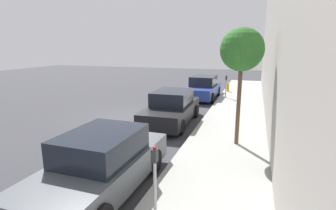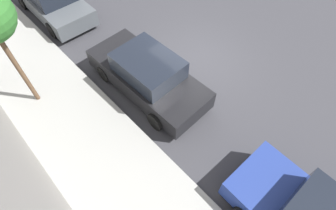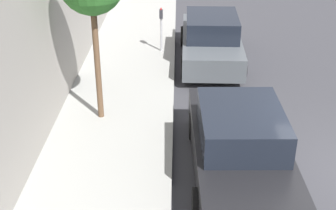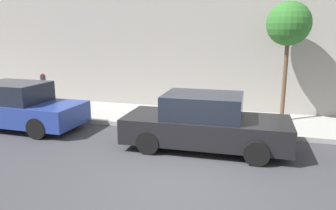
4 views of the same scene
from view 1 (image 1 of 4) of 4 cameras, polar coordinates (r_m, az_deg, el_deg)
name	(u,v)px [view 1 (image 1 of 4)]	position (r m, az deg, el deg)	size (l,w,h in m)	color
ground_plane	(132,118)	(13.34, -7.90, -2.87)	(60.00, 60.00, 0.00)	#38383D
sidewalk	(232,126)	(12.04, 13.71, -4.46)	(2.86, 32.00, 0.15)	#9E9E99
building_facade	(305,4)	(11.71, 27.68, 18.83)	(2.00, 32.00, 10.17)	gray
parked_sedan_nearest	(101,165)	(6.75, -14.37, -12.53)	(1.92, 4.53, 1.54)	#4C5156
parked_sedan_second	(172,108)	(12.22, 0.79, -0.68)	(1.92, 4.55, 1.54)	black
parked_sedan_third	(203,88)	(18.31, 7.67, 3.70)	(1.92, 4.54, 1.54)	navy
parking_meter_near	(155,172)	(5.52, -2.89, -14.43)	(0.11, 0.15, 1.45)	#ADADB2
parking_meter_far	(226,84)	(18.08, 12.54, 4.52)	(0.11, 0.15, 1.51)	#ADADB2
street_tree	(242,50)	(9.17, 15.77, 11.39)	(1.45, 1.45, 4.03)	brown
fire_hydrant	(228,87)	(20.64, 12.93, 3.86)	(0.20, 0.20, 0.69)	gold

